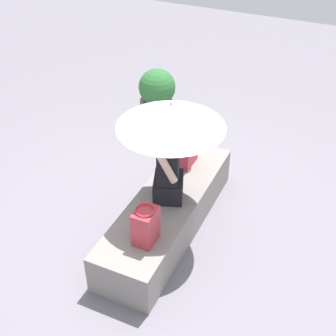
{
  "coord_description": "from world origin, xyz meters",
  "views": [
    {
      "loc": [
        -3.27,
        -1.5,
        3.39
      ],
      "look_at": [
        0.02,
        0.0,
        0.76
      ],
      "focal_mm": 50.66,
      "sensor_mm": 36.0,
      "label": 1
    }
  ],
  "objects": [
    {
      "name": "ground_plane",
      "position": [
        0.0,
        0.0,
        0.0
      ],
      "size": [
        14.0,
        14.0,
        0.0
      ],
      "primitive_type": "plane",
      "color": "slate"
    },
    {
      "name": "stone_bench",
      "position": [
        0.0,
        0.0,
        0.21
      ],
      "size": [
        2.09,
        0.61,
        0.41
      ],
      "primitive_type": "cube",
      "color": "gray",
      "rests_on": "ground"
    },
    {
      "name": "person_seated",
      "position": [
        0.03,
        0.01,
        0.8
      ],
      "size": [
        0.51,
        0.38,
        0.9
      ],
      "color": "black",
      "rests_on": "stone_bench"
    },
    {
      "name": "parasol",
      "position": [
        -0.02,
        -0.04,
        1.36
      ],
      "size": [
        0.97,
        0.97,
        1.09
      ],
      "color": "#B7B7BC",
      "rests_on": "stone_bench"
    },
    {
      "name": "handbag_black",
      "position": [
        -0.61,
        -0.07,
        0.59
      ],
      "size": [
        0.24,
        0.18,
        0.36
      ],
      "color": "#B2333D",
      "rests_on": "stone_bench"
    },
    {
      "name": "tote_bag_canvas",
      "position": [
        0.61,
        0.05,
        0.56
      ],
      "size": [
        0.29,
        0.21,
        0.3
      ],
      "color": "#B2333D",
      "rests_on": "stone_bench"
    },
    {
      "name": "planter_near",
      "position": [
        1.94,
        1.05,
        0.39
      ],
      "size": [
        0.5,
        0.5,
        0.77
      ],
      "color": "gray",
      "rests_on": "ground"
    }
  ]
}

